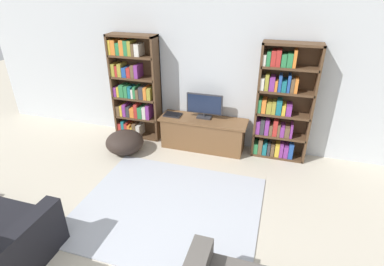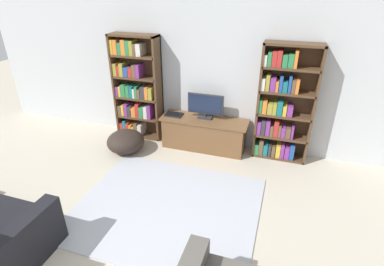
{
  "view_description": "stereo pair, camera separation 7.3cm",
  "coord_description": "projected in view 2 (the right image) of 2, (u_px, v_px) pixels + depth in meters",
  "views": [
    {
      "loc": [
        1.09,
        -0.56,
        2.64
      ],
      "look_at": [
        -0.02,
        3.09,
        0.7
      ],
      "focal_mm": 28.0,
      "sensor_mm": 36.0,
      "label": 1
    },
    {
      "loc": [
        1.16,
        -0.54,
        2.64
      ],
      "look_at": [
        -0.02,
        3.09,
        0.7
      ],
      "focal_mm": 28.0,
      "sensor_mm": 36.0,
      "label": 2
    }
  ],
  "objects": [
    {
      "name": "area_rug",
      "position": [
        167.0,
        207.0,
        3.9
      ],
      "size": [
        2.31,
        1.98,
        0.02
      ],
      "color": "#B2B7C1",
      "rests_on": "ground_plane"
    },
    {
      "name": "bookshelf_right",
      "position": [
        282.0,
        106.0,
        4.68
      ],
      "size": [
        0.85,
        0.3,
        1.87
      ],
      "color": "#513823",
      "rests_on": "ground_plane"
    },
    {
      "name": "wall_back",
      "position": [
        215.0,
        72.0,
        4.97
      ],
      "size": [
        8.8,
        0.06,
        2.6
      ],
      "color": "silver",
      "rests_on": "ground_plane"
    },
    {
      "name": "tv_stand",
      "position": [
        204.0,
        133.0,
        5.2
      ],
      "size": [
        1.49,
        0.47,
        0.55
      ],
      "color": "brown",
      "rests_on": "ground_plane"
    },
    {
      "name": "bookshelf_left",
      "position": [
        136.0,
        88.0,
        5.37
      ],
      "size": [
        0.85,
        0.3,
        1.87
      ],
      "color": "#513823",
      "rests_on": "ground_plane"
    },
    {
      "name": "laptop",
      "position": [
        174.0,
        115.0,
        5.22
      ],
      "size": [
        0.3,
        0.21,
        0.03
      ],
      "color": "#28282D",
      "rests_on": "tv_stand"
    },
    {
      "name": "television",
      "position": [
        205.0,
        106.0,
        5.03
      ],
      "size": [
        0.62,
        0.16,
        0.43
      ],
      "color": "#2D2D33",
      "rests_on": "tv_stand"
    },
    {
      "name": "beanbag_ottoman",
      "position": [
        126.0,
        141.0,
        5.13
      ],
      "size": [
        0.64,
        0.64,
        0.38
      ],
      "primitive_type": "ellipsoid",
      "color": "#2D231E",
      "rests_on": "ground_plane"
    }
  ]
}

